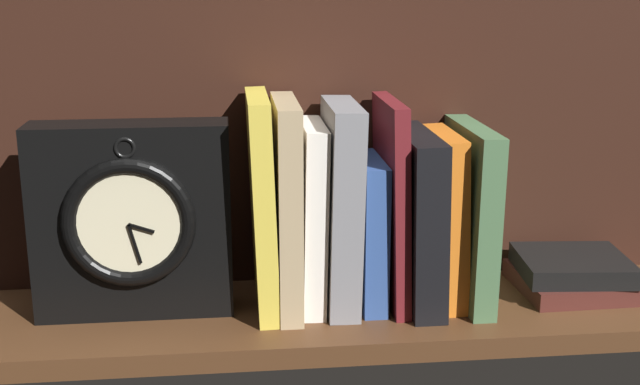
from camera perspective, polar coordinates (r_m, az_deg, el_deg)
ground_plane at (r=102.57cm, az=2.59°, el=-8.38°), size 89.49×22.16×2.50cm
back_panel at (r=106.55cm, az=1.85°, el=3.82°), size 89.49×1.20×37.59cm
book_yellow_seinlanguage at (r=98.09cm, az=-3.98°, el=-0.76°), size 3.22×14.98×25.77cm
book_tan_shortstories at (r=98.33cm, az=-2.31°, el=-0.90°), size 2.72×15.30×25.04cm
book_white_catcher at (r=98.96cm, az=-0.58°, el=-1.62°), size 3.10×12.23×22.30cm
book_gray_chess at (r=99.03cm, az=1.41°, el=-0.92°), size 4.17×14.12×24.63cm
book_blue_modern at (r=100.51cm, az=3.40°, el=-2.67°), size 2.89×12.23×17.94cm
book_maroon_dawkins at (r=99.98cm, az=4.91°, el=-0.71°), size 2.63×14.35×24.97cm
book_black_skeptic at (r=101.19cm, az=6.65°, el=-1.75°), size 4.34×16.99×20.97cm
book_orange_pandolfini at (r=102.03cm, az=8.60°, el=-1.68°), size 3.48×12.78×20.98cm
book_green_romantic at (r=102.74cm, az=10.24°, el=-1.42°), size 3.02×16.85×21.65cm
framed_clock at (r=98.46cm, az=-12.78°, el=-1.87°), size 22.80×7.58×22.80cm
book_stack_side at (r=110.60cm, az=17.08°, el=-5.36°), size 15.54×13.56×4.66cm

